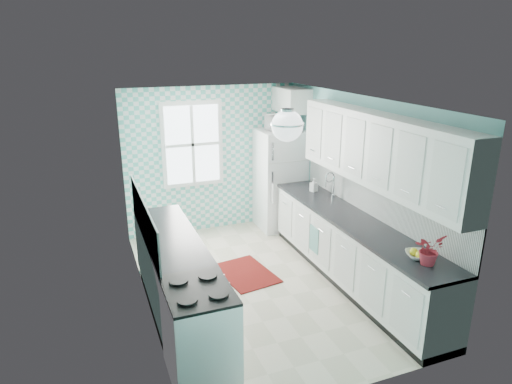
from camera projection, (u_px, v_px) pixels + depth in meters
name	position (u px, v px, depth m)	size (l,w,h in m)	color
floor	(259.00, 284.00, 6.29)	(3.00, 4.40, 0.02)	beige
ceiling	(260.00, 100.00, 5.51)	(3.00, 4.40, 0.02)	white
wall_back	(212.00, 159.00, 7.86)	(3.00, 0.02, 2.50)	#78C3C0
wall_front	(353.00, 275.00, 3.94)	(3.00, 0.02, 2.50)	#78C3C0
wall_left	(141.00, 213.00, 5.38)	(0.02, 4.40, 2.50)	#78C3C0
wall_right	(359.00, 186.00, 6.42)	(0.02, 4.40, 2.50)	#78C3C0
accent_wall	(213.00, 160.00, 7.84)	(3.00, 0.01, 2.50)	#55BFB0
window	(192.00, 144.00, 7.60)	(1.04, 0.05, 1.44)	white
backsplash_right	(374.00, 198.00, 6.08)	(0.02, 3.60, 0.51)	white
backsplash_left	(144.00, 219.00, 5.34)	(0.02, 2.15, 0.51)	white
upper_cabinets_right	(378.00, 150.00, 5.63)	(0.33, 3.20, 0.90)	silver
upper_cabinet_fridge	(291.00, 100.00, 7.66)	(0.40, 0.74, 0.40)	silver
ceiling_light	(287.00, 126.00, 4.86)	(0.34, 0.34, 0.35)	silver
base_cabinets_right	(352.00, 252.00, 6.21)	(0.60, 3.60, 0.90)	white
countertop_right	(353.00, 220.00, 6.06)	(0.63, 3.60, 0.04)	black
base_cabinets_left	(172.00, 272.00, 5.67)	(0.60, 2.15, 0.90)	white
countertop_left	(171.00, 237.00, 5.53)	(0.63, 2.15, 0.04)	black
fridge	(280.00, 179.00, 8.01)	(0.76, 0.76, 1.76)	white
stove	(200.00, 331.00, 4.43)	(0.63, 0.79, 0.95)	silver
sink	(323.00, 200.00, 6.82)	(0.49, 0.41, 0.53)	silver
rug	(246.00, 273.00, 6.56)	(0.67, 0.96, 0.02)	maroon
dish_towel	(314.00, 239.00, 6.54)	(0.02, 0.25, 0.38)	teal
fruit_bowl	(418.00, 255.00, 4.93)	(0.27, 0.27, 0.07)	white
potted_plant	(429.00, 249.00, 4.76)	(0.30, 0.26, 0.33)	#AE241E
soap_bottle	(314.00, 185.00, 7.14)	(0.10, 0.10, 0.21)	#98B8C3
microwave	(281.00, 122.00, 7.70)	(0.48, 0.32, 0.26)	silver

